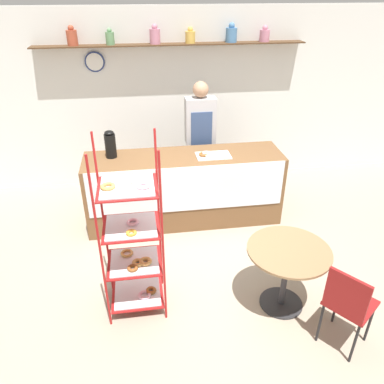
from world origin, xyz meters
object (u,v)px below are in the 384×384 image
at_px(pastry_rack, 133,243).
at_px(cafe_table, 287,263).
at_px(donut_tray_counter, 210,155).
at_px(cafe_chair, 348,302).
at_px(coffee_carafe, 110,144).
at_px(person_worker, 200,138).

height_order(pastry_rack, cafe_table, pastry_rack).
distance_m(pastry_rack, donut_tray_counter, 1.81).
bearing_deg(cafe_chair, coffee_carafe, 3.22).
bearing_deg(cafe_table, coffee_carafe, 132.59).
distance_m(person_worker, cafe_chair, 3.08).
height_order(pastry_rack, coffee_carafe, pastry_rack).
relative_size(cafe_table, cafe_chair, 0.91).
bearing_deg(coffee_carafe, donut_tray_counter, -7.32).
height_order(pastry_rack, cafe_chair, pastry_rack).
bearing_deg(person_worker, pastry_rack, -115.38).
distance_m(coffee_carafe, donut_tray_counter, 1.29).
relative_size(pastry_rack, person_worker, 1.02).
xyz_separation_m(cafe_table, coffee_carafe, (-1.73, 1.88, 0.61)).
bearing_deg(donut_tray_counter, cafe_table, -75.12).
distance_m(pastry_rack, cafe_chair, 2.00).
xyz_separation_m(cafe_chair, coffee_carafe, (-2.05, 2.46, 0.60)).
distance_m(cafe_chair, coffee_carafe, 3.26).
bearing_deg(pastry_rack, cafe_table, -9.11).
relative_size(person_worker, donut_tray_counter, 4.03).
xyz_separation_m(person_worker, donut_tray_counter, (0.02, -0.65, 0.00)).
height_order(coffee_carafe, donut_tray_counter, coffee_carafe).
height_order(cafe_chair, coffee_carafe, coffee_carafe).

